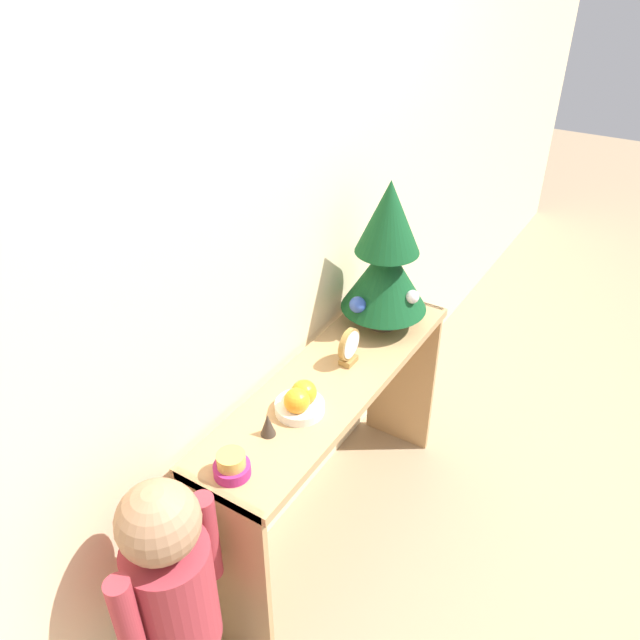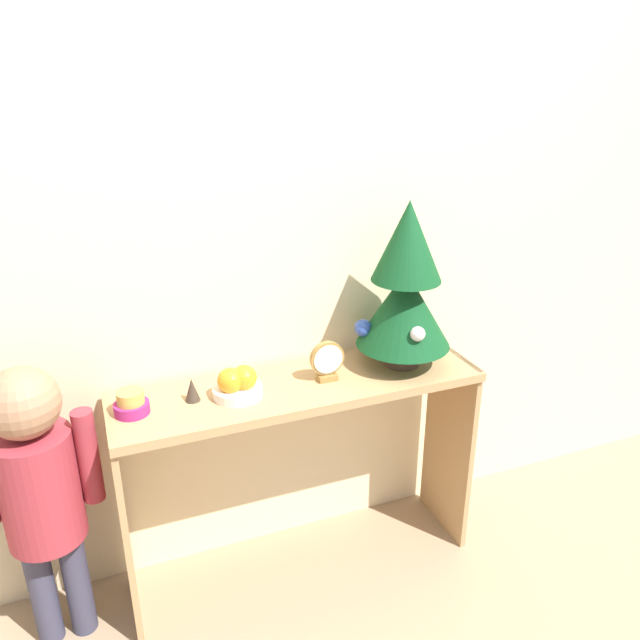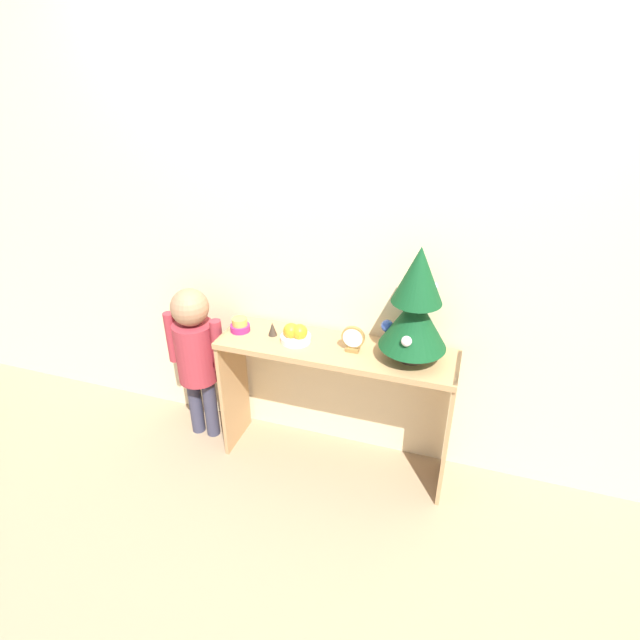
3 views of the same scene
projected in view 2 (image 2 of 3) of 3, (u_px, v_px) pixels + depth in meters
The scene contains 9 objects.
ground_plane at pixel (319, 594), 2.10m from camera, with size 12.00×12.00×0.00m, color #997F60.
back_wall at pixel (275, 205), 1.94m from camera, with size 7.00×0.05×2.50m, color beige.
console_table at pixel (300, 428), 2.03m from camera, with size 1.18×0.32×0.73m.
mini_tree at pixel (405, 287), 1.99m from camera, with size 0.31×0.31×0.55m.
fruit_bowl at pixel (237, 384), 1.87m from camera, with size 0.15×0.15×0.10m.
singing_bowl at pixel (131, 404), 1.78m from camera, with size 0.10×0.10×0.07m.
desk_clock at pixel (327, 361), 1.96m from camera, with size 0.11×0.04×0.13m.
figurine at pixel (192, 390), 1.85m from camera, with size 0.05×0.05×0.07m.
child_figure at pixel (38, 481), 1.75m from camera, with size 0.34×0.22×0.92m.
Camera 2 is at (-0.58, -1.48, 1.66)m, focal length 35.00 mm.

